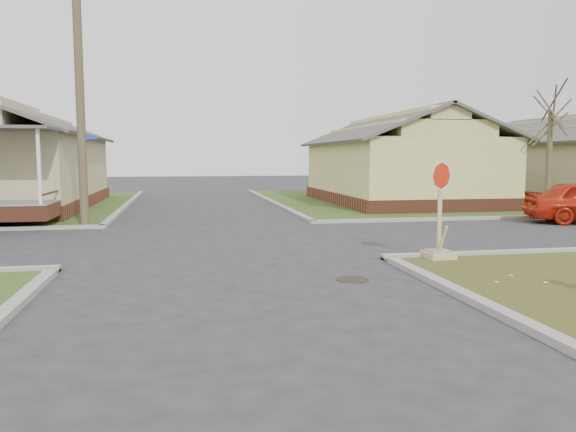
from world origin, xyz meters
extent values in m
plane|color=#29292C|center=(0.00, 0.00, 0.00)|extent=(120.00, 120.00, 0.00)
cylinder|color=black|center=(2.20, -0.50, 0.01)|extent=(0.64, 0.64, 0.01)
cube|color=brown|center=(10.00, 16.50, 0.30)|extent=(7.20, 11.20, 0.60)
cube|color=#EEEA8C|center=(10.00, 16.50, 1.90)|extent=(7.00, 11.00, 2.60)
cube|color=brown|center=(20.00, 16.50, 0.30)|extent=(7.20, 11.20, 0.60)
cube|color=tan|center=(20.00, 16.50, 1.90)|extent=(7.00, 11.00, 2.60)
cylinder|color=#4A3E2A|center=(-4.20, 8.90, 4.50)|extent=(0.28, 0.28, 9.00)
cylinder|color=#4A3E2A|center=(14.00, 10.20, 2.15)|extent=(0.22, 0.22, 4.20)
cube|color=tan|center=(4.75, 1.10, 0.12)|extent=(0.62, 0.62, 0.15)
cube|color=gray|center=(4.75, 1.10, 0.22)|extent=(0.50, 0.50, 0.04)
cube|color=tan|center=(4.75, 1.10, 1.19)|extent=(0.09, 0.04, 2.09)
cylinder|color=red|center=(4.75, 1.06, 1.94)|extent=(0.56, 0.24, 0.60)
cylinder|color=white|center=(4.75, 1.07, 1.94)|extent=(0.63, 0.28, 0.68)
camera|label=1|loc=(-1.02, -10.69, 2.35)|focal=35.00mm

